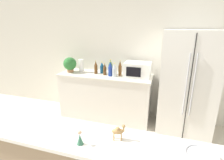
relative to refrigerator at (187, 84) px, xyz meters
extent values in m
cube|color=silver|center=(-1.05, 0.39, 0.37)|extent=(8.00, 0.06, 2.55)
cube|color=silver|center=(-1.52, 0.06, -0.45)|extent=(1.83, 0.60, 0.90)
cube|color=silver|center=(-1.52, 0.06, 0.01)|extent=(1.86, 0.63, 0.03)
cube|color=silver|center=(0.00, 0.00, 0.00)|extent=(0.90, 0.67, 1.81)
cube|color=black|center=(0.00, -0.34, 0.00)|extent=(0.01, 0.01, 1.73)
cylinder|color=#B2B5BA|center=(-0.05, -0.36, 0.09)|extent=(0.02, 0.02, 0.99)
cylinder|color=#B2B5BA|center=(0.05, -0.36, 0.09)|extent=(0.02, 0.02, 0.99)
cube|color=silver|center=(-0.84, -1.95, 0.04)|extent=(2.23, 0.45, 0.03)
cylinder|color=#9E6B47|center=(-2.27, 0.01, 0.07)|extent=(0.13, 0.13, 0.08)
sphere|color=#2D7033|center=(-2.27, 0.01, 0.21)|extent=(0.27, 0.27, 0.27)
cylinder|color=white|center=(-2.05, 0.09, 0.16)|extent=(0.10, 0.10, 0.26)
cube|color=white|center=(-0.87, 0.08, 0.17)|extent=(0.48, 0.36, 0.28)
cube|color=black|center=(-0.92, -0.11, 0.17)|extent=(0.26, 0.01, 0.17)
cylinder|color=#2D6033|center=(-1.42, 0.10, 0.12)|extent=(0.08, 0.08, 0.19)
cone|color=#2D6033|center=(-1.42, 0.10, 0.27)|extent=(0.08, 0.08, 0.11)
cylinder|color=gold|center=(-1.42, 0.10, 0.33)|extent=(0.03, 0.03, 0.01)
cylinder|color=brown|center=(-1.71, 0.06, 0.11)|extent=(0.07, 0.07, 0.17)
cone|color=brown|center=(-1.71, 0.06, 0.24)|extent=(0.06, 0.06, 0.09)
cylinder|color=gold|center=(-1.71, 0.06, 0.29)|extent=(0.02, 0.02, 0.01)
cylinder|color=navy|center=(-1.38, -0.01, 0.12)|extent=(0.08, 0.08, 0.18)
cone|color=navy|center=(-1.38, -0.01, 0.26)|extent=(0.08, 0.08, 0.10)
cylinder|color=gold|center=(-1.38, -0.01, 0.31)|extent=(0.03, 0.03, 0.01)
cylinder|color=brown|center=(-1.21, 0.07, 0.12)|extent=(0.07, 0.07, 0.19)
cone|color=brown|center=(-1.21, 0.07, 0.27)|extent=(0.06, 0.06, 0.11)
cylinder|color=gold|center=(-1.21, 0.07, 0.33)|extent=(0.02, 0.02, 0.01)
cylinder|color=#B2B7BC|center=(-1.29, -0.04, 0.11)|extent=(0.08, 0.08, 0.16)
cone|color=#B2B7BC|center=(-1.29, -0.04, 0.24)|extent=(0.08, 0.08, 0.09)
cylinder|color=gold|center=(-1.29, -0.04, 0.29)|extent=(0.03, 0.03, 0.01)
cylinder|color=navy|center=(-1.61, 0.15, 0.10)|extent=(0.08, 0.08, 0.14)
cone|color=navy|center=(-1.61, 0.15, 0.21)|extent=(0.07, 0.07, 0.08)
cylinder|color=gold|center=(-1.61, 0.15, 0.26)|extent=(0.03, 0.03, 0.01)
cylinder|color=brown|center=(-1.51, 0.03, 0.10)|extent=(0.06, 0.06, 0.15)
cone|color=brown|center=(-1.51, 0.03, 0.22)|extent=(0.06, 0.06, 0.08)
cylinder|color=gold|center=(-1.51, 0.03, 0.26)|extent=(0.02, 0.02, 0.01)
cylinder|color=#B7BABF|center=(-0.08, -1.95, 0.08)|extent=(0.21, 0.21, 0.05)
torus|color=#B7BABF|center=(-0.08, -1.95, 0.11)|extent=(0.23, 0.23, 0.02)
ellipsoid|color=#A87F4C|center=(-0.71, -1.90, 0.14)|extent=(0.11, 0.07, 0.05)
sphere|color=#A87F4C|center=(-0.71, -1.90, 0.16)|extent=(0.04, 0.04, 0.04)
cylinder|color=#A87F4C|center=(-0.66, -1.89, 0.16)|extent=(0.02, 0.02, 0.05)
sphere|color=#A87F4C|center=(-0.66, -1.89, 0.18)|extent=(0.03, 0.03, 0.03)
cylinder|color=#A87F4C|center=(-0.68, -1.88, 0.08)|extent=(0.01, 0.01, 0.05)
cylinder|color=#A87F4C|center=(-0.68, -1.90, 0.08)|extent=(0.01, 0.01, 0.05)
cylinder|color=#A87F4C|center=(-0.74, -1.89, 0.08)|extent=(0.01, 0.01, 0.05)
cylinder|color=#A87F4C|center=(-0.74, -1.92, 0.08)|extent=(0.01, 0.01, 0.05)
cone|color=#33664C|center=(-0.98, -2.05, 0.10)|extent=(0.05, 0.05, 0.09)
sphere|color=tan|center=(-0.98, -2.05, 0.17)|extent=(0.03, 0.03, 0.03)
camera|label=1|loc=(-0.38, -3.10, 0.98)|focal=28.00mm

